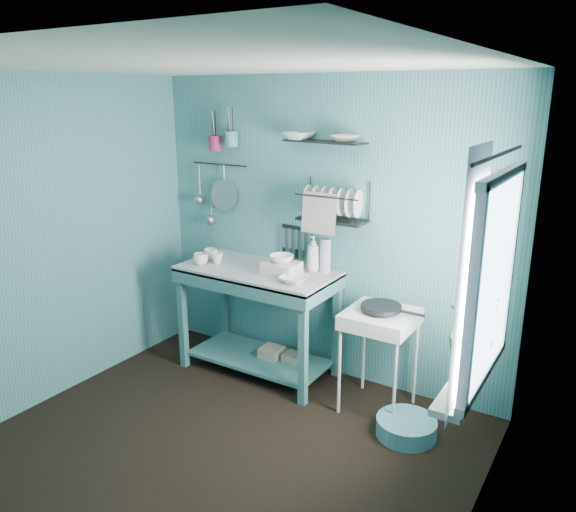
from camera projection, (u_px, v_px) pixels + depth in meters
The scene contains 35 objects.
floor at pixel (215, 456), 3.77m from camera, with size 3.20×3.20×0.00m, color black.
ceiling at pixel (198, 63), 3.07m from camera, with size 3.20×3.20×0.00m, color silver.
wall_back at pixel (324, 231), 4.64m from camera, with size 3.20×3.20×0.00m, color #3B7379.
wall_left at pixel (43, 244), 4.23m from camera, with size 3.00×3.00×0.00m, color #3B7379.
wall_right at pixel (474, 338), 2.61m from camera, with size 3.00×3.00×0.00m, color #3B7379.
work_counter at pixel (258, 321), 4.81m from camera, with size 1.32×0.66×0.94m, color #316667.
mug_left at pixel (201, 259), 4.78m from camera, with size 0.12×0.12×0.10m, color white.
mug_mid at pixel (217, 258), 4.82m from camera, with size 0.10×0.10×0.09m, color white.
mug_right at pixel (211, 254), 4.93m from camera, with size 0.12×0.12×0.10m, color white.
wash_tub at pixel (281, 268), 4.53m from camera, with size 0.28×0.22×0.10m, color beige.
tub_bowl at pixel (281, 259), 4.50m from camera, with size 0.20×0.20×0.06m, color white.
soap_bottle at pixel (313, 253), 4.59m from camera, with size 0.12×0.12×0.30m, color beige.
water_bottle at pixel (325, 255), 4.56m from camera, with size 0.09×0.09×0.28m, color #9EA7B0.
counter_bowl at pixel (294, 279), 4.33m from camera, with size 0.22×0.22×0.05m, color white.
hotplate_stand at pixel (378, 361), 4.24m from camera, with size 0.50×0.50×0.80m, color silver.
frying_pan at pixel (381, 307), 4.12m from camera, with size 0.30×0.30×0.04m, color black.
knife_strip at pixel (297, 228), 4.74m from camera, with size 0.32×0.02×0.03m, color black.
dish_rack at pixel (333, 201), 4.39m from camera, with size 0.55×0.24×0.32m, color black.
upper_shelf at pixel (324, 142), 4.34m from camera, with size 0.70×0.18×0.01m, color black.
shelf_bowl_left at pixel (299, 137), 4.45m from camera, with size 0.24×0.24×0.06m, color white.
shelf_bowl_right at pixel (345, 134), 4.23m from camera, with size 0.21×0.21×0.05m, color white.
utensil_cup_magenta at pixel (215, 143), 4.93m from camera, with size 0.11×0.11×0.13m, color #A01D48.
utensil_cup_teal at pixel (231, 139), 4.82m from camera, with size 0.11×0.11×0.13m, color teal.
colander at pixel (224, 195), 5.05m from camera, with size 0.28×0.28×0.03m, color gray.
ladle_outer at pixel (200, 181), 5.18m from camera, with size 0.01×0.01×0.30m, color gray.
ladle_inner at pixel (211, 201), 5.16m from camera, with size 0.01×0.01×0.30m, color gray.
hook_rail at pixel (219, 164), 5.02m from camera, with size 0.01×0.01×0.60m, color black.
window_glass at pixel (496, 280), 2.94m from camera, with size 1.10×1.10×0.00m, color white.
windowsill at pixel (469, 377), 3.14m from camera, with size 0.16×0.95×0.04m, color silver.
curtain at pixel (469, 285), 2.71m from camera, with size 1.35×1.35×0.00m, color silver.
curtain_rod at pixel (500, 155), 2.78m from camera, with size 0.02×0.02×1.05m, color black.
potted_plant at pixel (472, 330), 3.17m from camera, with size 0.25×0.25×0.45m, color #276228.
storage_tin_large at pixel (272, 359), 4.90m from camera, with size 0.18×0.18×0.22m, color gray.
storage_tin_small at pixel (293, 364), 4.83m from camera, with size 0.15×0.15×0.20m, color gray.
floor_basin at pixel (406, 427), 3.98m from camera, with size 0.43×0.43×0.13m, color teal.
Camera 1 is at (2.14, -2.49, 2.34)m, focal length 35.00 mm.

